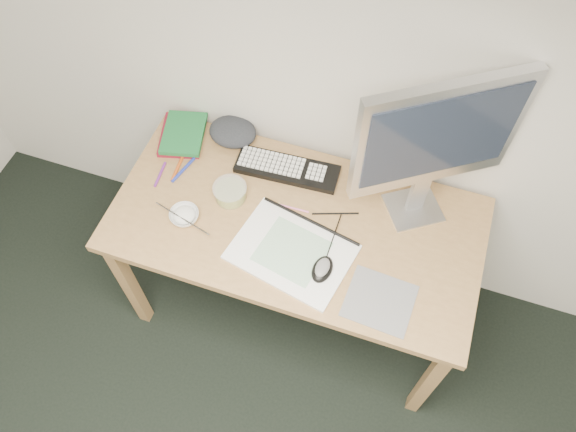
# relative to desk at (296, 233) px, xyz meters

# --- Properties ---
(desk) EXTENTS (1.40, 0.70, 0.75)m
(desk) POSITION_rel_desk_xyz_m (0.00, 0.00, 0.00)
(desk) COLOR #AF8450
(desk) RESTS_ON ground
(mousepad) EXTENTS (0.24, 0.22, 0.00)m
(mousepad) POSITION_rel_desk_xyz_m (0.38, -0.21, 0.08)
(mousepad) COLOR slate
(mousepad) RESTS_ON desk
(sketchpad) EXTENTS (0.47, 0.38, 0.01)m
(sketchpad) POSITION_rel_desk_xyz_m (0.03, -0.13, 0.09)
(sketchpad) COLOR white
(sketchpad) RESTS_ON desk
(keyboard) EXTENTS (0.42, 0.15, 0.02)m
(keyboard) POSITION_rel_desk_xyz_m (-0.11, 0.22, 0.09)
(keyboard) COLOR black
(keyboard) RESTS_ON desk
(monitor) EXTENTS (0.49, 0.35, 0.66)m
(monitor) POSITION_rel_desk_xyz_m (0.41, 0.20, 0.49)
(monitor) COLOR silver
(monitor) RESTS_ON desk
(mouse) EXTENTS (0.08, 0.12, 0.04)m
(mouse) POSITION_rel_desk_xyz_m (0.15, -0.17, 0.11)
(mouse) COLOR black
(mouse) RESTS_ON sketchpad
(rice_bowl) EXTENTS (0.14, 0.14, 0.04)m
(rice_bowl) POSITION_rel_desk_xyz_m (-0.40, -0.12, 0.10)
(rice_bowl) COLOR white
(rice_bowl) RESTS_ON desk
(chopsticks) EXTENTS (0.24, 0.08, 0.02)m
(chopsticks) POSITION_rel_desk_xyz_m (-0.40, -0.14, 0.12)
(chopsticks) COLOR silver
(chopsticks) RESTS_ON rice_bowl
(fruit_tub) EXTENTS (0.15, 0.15, 0.06)m
(fruit_tub) POSITION_rel_desk_xyz_m (-0.27, 0.03, 0.11)
(fruit_tub) COLOR #E7D051
(fruit_tub) RESTS_ON desk
(book_red) EXTENTS (0.22, 0.26, 0.02)m
(book_red) POSITION_rel_desk_xyz_m (-0.58, 0.24, 0.09)
(book_red) COLOR maroon
(book_red) RESTS_ON desk
(book_green) EXTENTS (0.21, 0.26, 0.02)m
(book_green) POSITION_rel_desk_xyz_m (-0.56, 0.24, 0.12)
(book_green) COLOR #1A6832
(book_green) RESTS_ON book_red
(cloth_lump) EXTENTS (0.19, 0.17, 0.07)m
(cloth_lump) POSITION_rel_desk_xyz_m (-0.38, 0.31, 0.12)
(cloth_lump) COLOR #262A2E
(cloth_lump) RESTS_ON desk
(pencil_pink) EXTENTS (0.19, 0.01, 0.01)m
(pencil_pink) POSITION_rel_desk_xyz_m (-0.06, 0.05, 0.09)
(pencil_pink) COLOR pink
(pencil_pink) RESTS_ON desk
(pencil_tan) EXTENTS (0.13, 0.13, 0.01)m
(pencil_tan) POSITION_rel_desk_xyz_m (-0.03, -0.00, 0.09)
(pencil_tan) COLOR tan
(pencil_tan) RESTS_ON desk
(pencil_black) EXTENTS (0.17, 0.07, 0.01)m
(pencil_black) POSITION_rel_desk_xyz_m (0.13, 0.08, 0.09)
(pencil_black) COLOR black
(pencil_black) RESTS_ON desk
(marker_blue) EXTENTS (0.05, 0.14, 0.01)m
(marker_blue) POSITION_rel_desk_xyz_m (-0.50, 0.08, 0.09)
(marker_blue) COLOR #2031B0
(marker_blue) RESTS_ON desk
(marker_orange) EXTENTS (0.02, 0.14, 0.01)m
(marker_orange) POSITION_rel_desk_xyz_m (-0.53, 0.09, 0.09)
(marker_orange) COLOR #CA5017
(marker_orange) RESTS_ON desk
(marker_purple) EXTENTS (0.02, 0.12, 0.01)m
(marker_purple) POSITION_rel_desk_xyz_m (-0.58, 0.03, 0.09)
(marker_purple) COLOR #6E2589
(marker_purple) RESTS_ON desk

